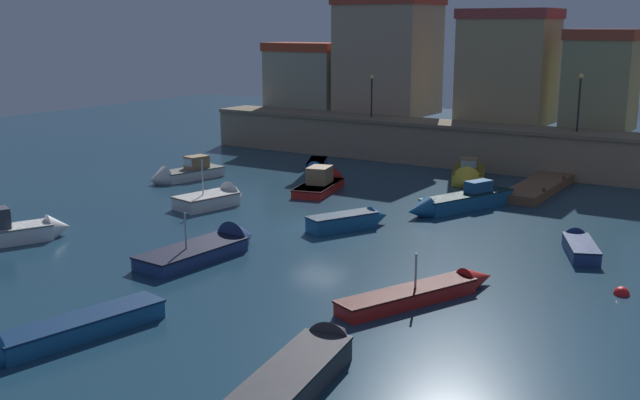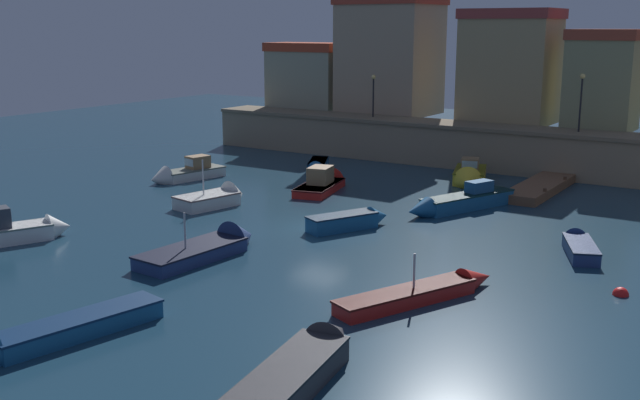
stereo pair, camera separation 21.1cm
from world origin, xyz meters
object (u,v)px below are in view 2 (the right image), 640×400
Objects in this scene: quay_lamp_1 at (581,94)px; moored_boat_10 at (183,173)px; moored_boat_4 at (458,202)px; mooring_buoy_0 at (621,295)px; moored_boat_5 at (427,291)px; moored_boat_13 at (50,334)px; moored_boat_12 at (304,364)px; quay_lamp_0 at (373,89)px; moored_boat_7 at (317,166)px; moored_boat_6 at (579,245)px; moored_boat_9 at (469,176)px; moored_boat_3 at (218,198)px; moored_boat_11 at (351,220)px; moored_boat_1 at (21,230)px; moored_boat_2 at (325,182)px; moored_boat_8 at (213,246)px.

quay_lamp_1 reaches higher than moored_boat_10.
moored_boat_4 is 13.61m from mooring_buoy_0.
moored_boat_13 is at bearing 164.62° from moored_boat_5.
moored_boat_12 is at bearing 32.83° from moored_boat_4.
quay_lamp_1 is 23.38m from mooring_buoy_0.
quay_lamp_0 is 0.84× the size of quay_lamp_1.
moored_boat_7 reaches higher than mooring_buoy_0.
moored_boat_6 is 0.95× the size of moored_boat_7.
moored_boat_7 is 10.38m from moored_boat_9.
mooring_buoy_0 is (5.78, 4.18, -0.29)m from moored_boat_5.
mooring_buoy_0 is at bearing -172.86° from moored_boat_6.
moored_boat_6 is at bearing 96.90° from moored_boat_10.
moored_boat_3 is 1.00× the size of moored_boat_11.
quay_lamp_1 is at bearing 26.88° from moored_boat_5.
moored_boat_4 reaches higher than moored_boat_13.
quay_lamp_0 is 31.45m from mooring_buoy_0.
moored_boat_1 reaches higher than moored_boat_12.
moored_boat_10 is at bearing 37.02° from moored_boat_1.
quay_lamp_1 is 6.29× the size of mooring_buoy_0.
quay_lamp_0 is 30.96m from moored_boat_5.
moored_boat_3 is (2.89, 10.33, -0.12)m from moored_boat_1.
quay_lamp_1 is 0.71× the size of moored_boat_9.
moored_boat_10 is at bearing 165.72° from mooring_buoy_0.
quay_lamp_0 is at bearing -114.35° from moored_boat_4.
moored_boat_2 is at bearing -74.55° from quay_lamp_0.
moored_boat_10 is (-5.45, -7.27, 0.09)m from moored_boat_7.
mooring_buoy_0 is (2.75, -4.68, -0.32)m from moored_boat_6.
quay_lamp_0 is at bearing 17.92° from moored_boat_8.
moored_boat_2 is 0.89× the size of moored_boat_12.
moored_boat_13 reaches higher than moored_boat_7.
quay_lamp_1 is 17.32m from moored_boat_2.
moored_boat_12 is at bearing -63.87° from quay_lamp_0.
moored_boat_11 is at bearing -18.90° from moored_boat_8.
moored_boat_4 reaches higher than moored_boat_11.
moored_boat_6 is at bearing -20.46° from moored_boat_12.
moored_boat_9 is at bearing -171.44° from moored_boat_13.
moored_boat_8 reaches higher than moored_boat_13.
quay_lamp_0 is 0.57× the size of moored_boat_10.
moored_boat_1 reaches higher than mooring_buoy_0.
quay_lamp_0 is at bearing -137.42° from moored_boat_9.
moored_boat_10 is at bearing -134.95° from moored_boat_13.
moored_boat_7 is (-16.88, 18.60, 0.04)m from moored_boat_5.
moored_boat_6 is at bearing -40.69° from quay_lamp_0.
moored_boat_11 is 0.64× the size of moored_boat_13.
mooring_buoy_0 is at bearing 88.20° from moored_boat_10.
quay_lamp_1 is 13.74m from moored_boat_4.
quay_lamp_0 is 0.45× the size of moored_boat_5.
moored_boat_3 is 21.95m from mooring_buoy_0.
moored_boat_6 is at bearing 120.45° from mooring_buoy_0.
moored_boat_2 is at bearing 16.69° from moored_boat_8.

